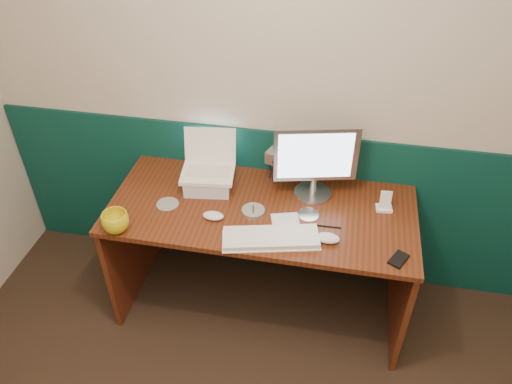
% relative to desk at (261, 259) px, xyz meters
% --- Properties ---
extents(back_wall, '(3.50, 0.04, 2.50)m').
position_rel_desk_xyz_m(back_wall, '(0.11, 0.37, 0.88)').
color(back_wall, '#BFB3A2').
rests_on(back_wall, ground).
extents(wainscot, '(3.48, 0.02, 1.00)m').
position_rel_desk_xyz_m(wainscot, '(0.11, 0.36, 0.12)').
color(wainscot, '#073130').
rests_on(wainscot, ground).
extents(desk, '(1.60, 0.70, 0.75)m').
position_rel_desk_xyz_m(desk, '(0.00, 0.00, 0.00)').
color(desk, '#3D200B').
rests_on(desk, ground).
extents(laptop_riser, '(0.27, 0.24, 0.08)m').
position_rel_desk_xyz_m(laptop_riser, '(-0.32, 0.12, 0.42)').
color(laptop_riser, silver).
rests_on(laptop_riser, desk).
extents(laptop, '(0.31, 0.25, 0.23)m').
position_rel_desk_xyz_m(laptop, '(-0.32, 0.12, 0.58)').
color(laptop, white).
rests_on(laptop, laptop_riser).
extents(monitor, '(0.45, 0.22, 0.43)m').
position_rel_desk_xyz_m(monitor, '(0.25, 0.17, 0.59)').
color(monitor, '#A7A8AC').
rests_on(monitor, desk).
extents(keyboard, '(0.48, 0.25, 0.03)m').
position_rel_desk_xyz_m(keyboard, '(0.09, -0.23, 0.39)').
color(keyboard, white).
rests_on(keyboard, desk).
extents(mouse_right, '(0.12, 0.07, 0.04)m').
position_rel_desk_xyz_m(mouse_right, '(0.36, -0.19, 0.39)').
color(mouse_right, silver).
rests_on(mouse_right, desk).
extents(mouse_left, '(0.11, 0.06, 0.04)m').
position_rel_desk_xyz_m(mouse_left, '(-0.22, -0.13, 0.39)').
color(mouse_left, white).
rests_on(mouse_left, desk).
extents(mug, '(0.16, 0.16, 0.11)m').
position_rel_desk_xyz_m(mug, '(-0.67, -0.30, 0.43)').
color(mug, gold).
rests_on(mug, desk).
extents(camcorder, '(0.12, 0.14, 0.19)m').
position_rel_desk_xyz_m(camcorder, '(0.03, 0.26, 0.47)').
color(camcorder, '#BAB9BF').
rests_on(camcorder, desk).
extents(cd_spindle, '(0.12, 0.12, 0.02)m').
position_rel_desk_xyz_m(cd_spindle, '(-0.03, -0.05, 0.39)').
color(cd_spindle, silver).
rests_on(cd_spindle, desk).
extents(cd_loose_a, '(0.12, 0.12, 0.00)m').
position_rel_desk_xyz_m(cd_loose_a, '(-0.49, -0.06, 0.38)').
color(cd_loose_a, silver).
rests_on(cd_loose_a, desk).
extents(cd_loose_b, '(0.11, 0.11, 0.00)m').
position_rel_desk_xyz_m(cd_loose_b, '(0.25, -0.00, 0.38)').
color(cd_loose_b, silver).
rests_on(cd_loose_b, desk).
extents(pen, '(0.13, 0.01, 0.01)m').
position_rel_desk_xyz_m(pen, '(0.35, -0.08, 0.38)').
color(pen, black).
rests_on(pen, desk).
extents(papers, '(0.16, 0.13, 0.00)m').
position_rel_desk_xyz_m(papers, '(0.13, -0.07, 0.38)').
color(papers, silver).
rests_on(papers, desk).
extents(dock, '(0.09, 0.07, 0.02)m').
position_rel_desk_xyz_m(dock, '(0.63, 0.11, 0.38)').
color(dock, white).
rests_on(dock, desk).
extents(music_player, '(0.06, 0.03, 0.10)m').
position_rel_desk_xyz_m(music_player, '(0.63, 0.11, 0.44)').
color(music_player, white).
rests_on(music_player, dock).
extents(pda, '(0.10, 0.12, 0.01)m').
position_rel_desk_xyz_m(pda, '(0.69, -0.25, 0.38)').
color(pda, black).
rests_on(pda, desk).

